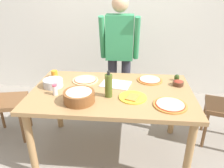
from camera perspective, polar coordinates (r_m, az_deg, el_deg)
name	(u,v)px	position (r m, az deg, el deg)	size (l,w,h in m)	color
ground	(112,150)	(2.58, -0.11, -17.05)	(8.00, 8.00, 0.00)	gray
wall_back	(121,14)	(3.54, 2.39, 17.93)	(5.60, 0.10, 2.60)	silver
dining_table	(112,99)	(2.19, -0.12, -3.90)	(1.60, 0.96, 0.76)	#A37A4C
person_cook	(119,52)	(2.79, 1.98, 8.48)	(0.49, 0.25, 1.62)	#2D2D38
pizza_raw_on_board	(85,80)	(2.39, -7.06, 1.07)	(0.28, 0.28, 0.02)	beige
pizza_cooked_on_tray	(170,105)	(1.95, 15.13, -5.33)	(0.29, 0.29, 0.02)	#C67A33
pizza_second_cooked	(150,80)	(2.41, 9.96, 1.11)	(0.27, 0.27, 0.02)	#C67A33
plate_with_slice	(133,97)	(2.02, 5.50, -3.52)	(0.26, 0.26, 0.02)	gold
popcorn_bowl	(79,96)	(1.95, -8.70, -3.04)	(0.28, 0.28, 0.11)	brown
mixing_bowl_steel	(53,83)	(2.30, -15.29, 0.25)	(0.20, 0.20, 0.08)	#B7B7BC
small_sauce_bowl	(178,83)	(2.35, 17.08, 0.26)	(0.11, 0.11, 0.06)	#4C2D1E
olive_oil_bottle	(109,86)	(1.99, -0.91, -0.41)	(0.07, 0.07, 0.26)	#47561E
cup_orange	(55,74)	(2.52, -14.96, 2.54)	(0.07, 0.07, 0.09)	orange
salt_shaker	(55,90)	(2.12, -14.86, -1.47)	(0.04, 0.04, 0.11)	white
cutting_board_white	(116,84)	(2.27, 0.93, -0.05)	(0.30, 0.22, 0.01)	white
avocado	(177,78)	(2.47, 16.76, 1.65)	(0.06, 0.06, 0.07)	#2D4219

